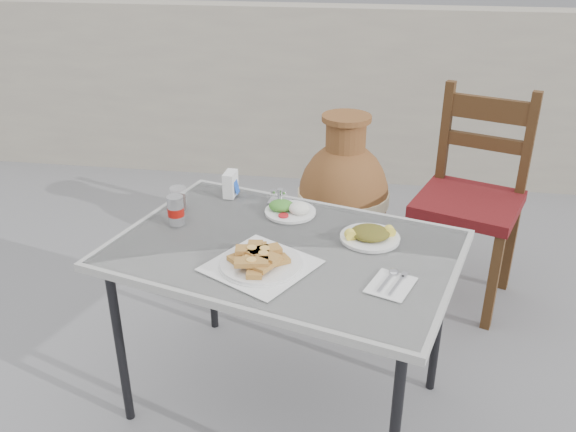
# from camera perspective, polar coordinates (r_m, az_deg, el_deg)

# --- Properties ---
(ground) EXTENTS (80.00, 80.00, 0.00)m
(ground) POSITION_cam_1_polar(r_m,az_deg,el_deg) (2.45, 1.09, -18.66)
(ground) COLOR slate
(ground) RESTS_ON ground
(cafe_table) EXTENTS (1.33, 1.07, 0.71)m
(cafe_table) POSITION_cam_1_polar(r_m,az_deg,el_deg) (2.13, -0.34, -3.91)
(cafe_table) COLOR black
(cafe_table) RESTS_ON ground
(pide_plate) EXTENTS (0.41, 0.41, 0.06)m
(pide_plate) POSITION_cam_1_polar(r_m,az_deg,el_deg) (1.97, -2.57, -3.99)
(pide_plate) COLOR white
(pide_plate) RESTS_ON cafe_table
(salad_rice_plate) EXTENTS (0.20, 0.20, 0.05)m
(salad_rice_plate) POSITION_cam_1_polar(r_m,az_deg,el_deg) (2.32, 0.16, 0.67)
(salad_rice_plate) COLOR silver
(salad_rice_plate) RESTS_ON cafe_table
(salad_chopped_plate) EXTENTS (0.21, 0.21, 0.05)m
(salad_chopped_plate) POSITION_cam_1_polar(r_m,az_deg,el_deg) (2.15, 7.68, -1.75)
(salad_chopped_plate) COLOR silver
(salad_chopped_plate) RESTS_ON cafe_table
(soda_can) EXTENTS (0.06, 0.06, 0.11)m
(soda_can) POSITION_cam_1_polar(r_m,az_deg,el_deg) (2.26, -10.46, 0.53)
(soda_can) COLOR silver
(soda_can) RESTS_ON cafe_table
(cola_glass) EXTENTS (0.06, 0.06, 0.09)m
(cola_glass) POSITION_cam_1_polar(r_m,az_deg,el_deg) (2.38, -10.20, 1.51)
(cola_glass) COLOR white
(cola_glass) RESTS_ON cafe_table
(napkin_holder) EXTENTS (0.06, 0.09, 0.10)m
(napkin_holder) POSITION_cam_1_polar(r_m,az_deg,el_deg) (2.47, -5.40, 3.01)
(napkin_holder) COLOR white
(napkin_holder) RESTS_ON cafe_table
(condiment_caddy) EXTENTS (0.09, 0.08, 0.06)m
(condiment_caddy) POSITION_cam_1_polar(r_m,az_deg,el_deg) (2.40, -0.80, 1.64)
(condiment_caddy) COLOR silver
(condiment_caddy) RESTS_ON cafe_table
(cutlery_napkin) EXTENTS (0.17, 0.19, 0.01)m
(cutlery_napkin) POSITION_cam_1_polar(r_m,az_deg,el_deg) (1.92, 9.68, -6.15)
(cutlery_napkin) COLOR white
(cutlery_napkin) RESTS_ON cafe_table
(chair) EXTENTS (0.58, 0.58, 1.03)m
(chair) POSITION_cam_1_polar(r_m,az_deg,el_deg) (3.02, 16.75, 1.75)
(chair) COLOR #3D2710
(chair) RESTS_ON ground
(terracotta_urn) EXTENTS (0.48, 0.48, 0.84)m
(terracotta_urn) POSITION_cam_1_polar(r_m,az_deg,el_deg) (3.23, 5.18, 1.70)
(terracotta_urn) COLOR brown
(terracotta_urn) RESTS_ON ground
(back_wall) EXTENTS (6.00, 0.25, 1.20)m
(back_wall) POSITION_cam_1_polar(r_m,az_deg,el_deg) (4.37, 5.65, 11.15)
(back_wall) COLOR #A09985
(back_wall) RESTS_ON ground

